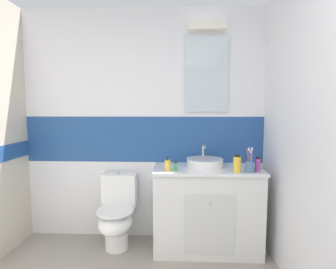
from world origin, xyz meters
The scene contains 9 objects.
wall_back_tiled centered at (0.01, 2.45, 1.26)m, with size 3.20×0.20×2.50m.
vanity_cabinet centered at (0.68, 2.15, 0.43)m, with size 1.06×0.52×0.85m.
sink_basin centered at (0.65, 2.19, 0.90)m, with size 0.37×0.41×0.20m.
toilet centered at (-0.25, 2.15, 0.35)m, with size 0.37×0.50×0.76m.
toothbrush_cup centered at (1.05, 1.97, 0.91)m, with size 0.08×0.08×0.23m.
soap_dispenser centered at (0.29, 2.00, 0.90)m, with size 0.05×0.05×0.14m.
perfume_flask_small centered at (0.36, 2.00, 0.89)m, with size 0.04×0.03×0.09m.
mouthwash_bottle centered at (0.93, 1.97, 0.93)m, with size 0.07×0.07×0.16m.
deodorant_spray_can centered at (1.13, 2.00, 0.92)m, with size 0.05×0.05×0.14m.
Camera 1 is at (0.39, -0.39, 1.43)m, focal length 27.49 mm.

